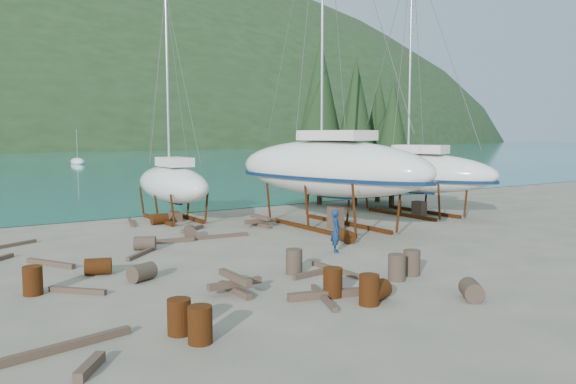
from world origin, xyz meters
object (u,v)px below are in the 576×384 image
large_sailboat_far (414,172)px  worker (336,231)px  large_sailboat_near (329,168)px  small_sailboat_shore (172,183)px

large_sailboat_far → worker: size_ratio=8.92×
large_sailboat_near → small_sailboat_shore: large_sailboat_near is taller
large_sailboat_near → large_sailboat_far: large_sailboat_near is taller
worker → small_sailboat_shore: bearing=42.9°
large_sailboat_far → large_sailboat_near: bearing=165.9°
large_sailboat_far → small_sailboat_shore: bearing=133.8°
worker → large_sailboat_far: bearing=-28.7°
large_sailboat_near → worker: bearing=-136.8°
large_sailboat_near → small_sailboat_shore: (-5.80, 6.91, -1.05)m
large_sailboat_near → small_sailboat_shore: 9.08m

